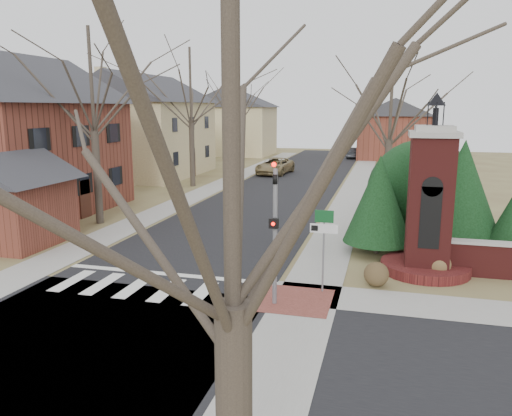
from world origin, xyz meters
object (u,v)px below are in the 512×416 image
(brick_gate_monument, at_px, (429,215))
(distant_car, at_px, (353,153))
(traffic_signal_pole, at_px, (275,223))
(sign_post, at_px, (324,235))
(pickup_truck, at_px, (275,166))

(brick_gate_monument, distance_m, distant_car, 42.44)
(traffic_signal_pole, bearing_deg, distant_car, 91.11)
(traffic_signal_pole, xyz_separation_m, distant_car, (-0.90, 46.46, -1.94))
(brick_gate_monument, bearing_deg, distant_car, 97.59)
(sign_post, distance_m, pickup_truck, 29.69)
(sign_post, height_order, distant_car, sign_post)
(brick_gate_monument, xyz_separation_m, distant_car, (-5.60, 42.04, -1.52))
(traffic_signal_pole, bearing_deg, sign_post, 47.57)
(sign_post, xyz_separation_m, distant_car, (-2.19, 45.05, -1.31))
(sign_post, bearing_deg, brick_gate_monument, 41.42)
(brick_gate_monument, bearing_deg, sign_post, -138.58)
(brick_gate_monument, xyz_separation_m, pickup_truck, (-11.43, 25.55, -1.43))
(traffic_signal_pole, distance_m, brick_gate_monument, 6.47)
(brick_gate_monument, height_order, distant_car, brick_gate_monument)
(sign_post, bearing_deg, distant_car, 92.79)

